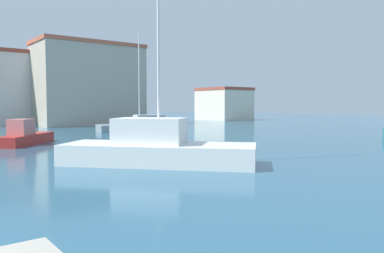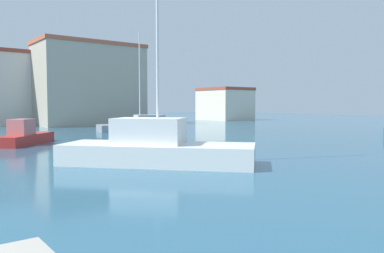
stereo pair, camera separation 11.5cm
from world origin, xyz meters
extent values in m
plane|color=#285670|center=(15.00, 20.00, 0.00)|extent=(160.00, 160.00, 0.00)
cube|color=gray|center=(21.81, 29.76, 0.34)|extent=(9.12, 4.64, 0.68)
cube|color=#ADB0B5|center=(22.85, 29.53, 1.17)|extent=(3.32, 2.38, 0.98)
cylinder|color=silver|center=(21.81, 29.76, 5.55)|extent=(0.12, 0.12, 9.74)
cylinder|color=silver|center=(23.35, 29.42, 1.58)|extent=(3.00, 0.73, 0.08)
cube|color=#B22823|center=(8.43, 22.34, 0.35)|extent=(4.89, 5.18, 0.70)
cube|color=#C4716E|center=(8.03, 21.90, 1.24)|extent=(2.00, 2.02, 1.09)
cube|color=white|center=(10.90, 9.07, 0.48)|extent=(8.16, 8.59, 0.96)
cube|color=silver|center=(10.63, 9.37, 1.56)|extent=(3.69, 3.76, 1.20)
cylinder|color=silver|center=(10.90, 9.07, 7.17)|extent=(0.12, 0.12, 12.42)
cube|color=#B2A893|center=(22.15, 43.76, 5.24)|extent=(13.62, 7.35, 10.48)
cube|color=#B25B42|center=(22.15, 43.76, 10.73)|extent=(13.89, 7.49, 0.50)
cube|color=beige|center=(47.52, 44.47, 2.59)|extent=(7.06, 7.98, 5.19)
cube|color=#9E4733|center=(47.52, 44.47, 5.44)|extent=(7.20, 8.14, 0.50)
camera|label=1|loc=(1.25, -5.90, 2.81)|focal=35.89mm
camera|label=2|loc=(1.34, -5.97, 2.81)|focal=35.89mm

